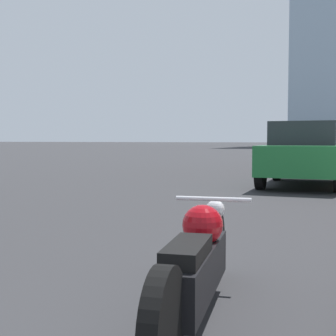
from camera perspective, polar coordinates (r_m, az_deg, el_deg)
name	(u,v)px	position (r m, az deg, el deg)	size (l,w,h in m)	color
motorcycle	(197,264)	(3.21, 3.51, -11.56)	(0.65, 2.29, 0.73)	black
parked_car_green	(304,153)	(12.57, 16.27, 1.73)	(2.04, 4.37, 1.64)	#1E6B33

